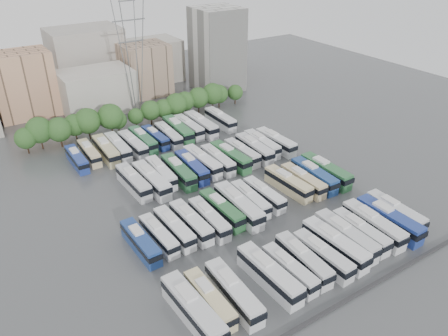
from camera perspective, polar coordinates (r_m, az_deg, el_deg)
ground at (r=88.42m, az=0.49°, el=-3.73°), size 220.00×220.00×0.00m
parapet at (r=69.21m, az=16.31°, el=-15.92°), size 56.00×0.50×0.50m
tree_line at (r=119.53m, az=-11.31°, el=7.21°), size 65.39×7.95×8.42m
city_buildings at (r=143.68m, az=-18.44°, el=11.42°), size 102.00×35.00×20.00m
apartment_tower at (r=145.75m, az=-0.90°, el=15.21°), size 14.00×14.00×26.00m
electricity_pylon at (r=123.48m, az=-11.95°, el=14.77°), size 9.00×6.91×33.83m
bus_r0_s0 at (r=62.72m, az=-4.06°, el=-17.96°), size 3.47×13.45×4.19m
bus_r0_s1 at (r=64.36m, az=-1.90°, el=-16.76°), size 2.52×11.27×3.53m
bus_r0_s2 at (r=65.01m, az=1.26°, el=-15.92°), size 3.12×12.58×3.92m
bus_r0_s4 at (r=67.90m, az=5.94°, el=-13.63°), size 3.24×13.08×4.08m
bus_r0_s5 at (r=69.51m, az=8.57°, el=-12.97°), size 2.68×11.10×3.46m
bus_r0_s6 at (r=71.37m, az=10.31°, el=-11.69°), size 3.15×12.01×3.74m
bus_r0_s7 at (r=72.83m, az=12.75°, el=-11.06°), size 2.89×11.78×3.68m
bus_r0_s8 at (r=75.15m, az=14.29°, el=-9.64°), size 3.24×13.07×4.07m
bus_r0_s9 at (r=77.43m, az=15.60°, el=-8.55°), size 3.03×12.96×4.05m
bus_r0_s10 at (r=79.47m, az=17.39°, el=-7.93°), size 2.77×11.77×3.68m
bus_r0_s11 at (r=81.55m, az=18.92°, el=-7.00°), size 3.34×13.04×4.06m
bus_r0_s12 at (r=83.70m, az=20.75°, el=-6.31°), size 2.98×13.27×4.16m
bus_r0_s13 at (r=86.52m, az=21.44°, el=-5.36°), size 2.96×12.22×3.81m
bus_r1_s0 at (r=75.03m, az=-10.84°, el=-9.48°), size 2.81×11.53×3.60m
bus_r1_s1 at (r=76.13m, az=-8.51°, el=-8.69°), size 2.79×10.94×3.41m
bus_r1_s2 at (r=77.26m, az=-6.51°, el=-7.81°), size 2.74×11.49×3.59m
bus_r1_s3 at (r=78.32m, az=-4.32°, el=-7.05°), size 2.78×11.91×3.72m
bus_r1_s4 at (r=79.03m, az=-1.94°, el=-6.63°), size 2.78×11.71×3.66m
bus_r1_s5 at (r=81.27m, az=-0.31°, el=-5.44°), size 2.92×12.02×3.75m
bus_r1_s6 at (r=82.01m, az=1.91°, el=-4.90°), size 3.38×13.64×4.25m
bus_r1_s7 at (r=84.55m, az=3.44°, el=-4.08°), size 2.99×11.32×3.52m
bus_r1_s8 at (r=86.25m, az=5.27°, el=-3.45°), size 2.51×11.08×3.47m
bus_r1_s10 at (r=90.17m, az=8.39°, el=-1.97°), size 3.23×12.23×3.80m
bus_r1_s11 at (r=91.66m, az=10.29°, el=-1.62°), size 2.66×11.87×3.72m
bus_r1_s12 at (r=93.72m, az=11.68°, el=-0.95°), size 3.38×12.77×3.97m
bus_r1_s13 at (r=95.78m, az=13.13°, el=-0.37°), size 2.97×13.23×4.14m
bus_r2_s2 at (r=91.54m, az=-11.74°, el=-1.75°), size 3.09×12.57×3.92m
bus_r2_s3 at (r=91.24m, az=-9.46°, el=-1.55°), size 3.18×13.20×4.12m
bus_r2_s4 at (r=93.95m, az=-8.23°, el=-0.63°), size 3.08×11.92×3.71m
bus_r2_s5 at (r=93.72m, az=-5.94°, el=-0.45°), size 3.26×12.78×3.98m
bus_r2_s6 at (r=95.42m, az=-4.24°, el=0.16°), size 3.26×12.42×3.86m
bus_r2_s7 at (r=97.34m, az=-2.87°, el=0.88°), size 3.13×12.85×4.01m
bus_r2_s8 at (r=98.18m, az=-0.82°, el=1.08°), size 2.92×11.92×3.72m
bus_r2_s9 at (r=99.29m, az=0.86°, el=1.51°), size 3.42×12.82×3.98m
bus_r2_s10 at (r=101.57m, az=2.36°, el=2.04°), size 2.74×11.60×3.62m
bus_r2_s11 at (r=103.19m, az=3.97°, el=2.57°), size 3.28×12.90×4.02m
bus_r2_s12 at (r=105.77m, az=4.97°, el=3.16°), size 3.09×12.29×3.83m
bus_r2_s13 at (r=107.15m, az=6.77°, el=3.45°), size 3.15×12.62×3.93m
bus_r3_s0 at (r=104.32m, az=-18.66°, el=1.14°), size 2.44×11.07×3.47m
bus_r3_s1 at (r=106.30m, az=-17.18°, el=1.94°), size 2.53×11.18×3.50m
bus_r3_s2 at (r=105.90m, az=-15.15°, el=2.29°), size 3.07×12.84×4.01m
bus_r3_s3 at (r=106.90m, az=-13.69°, el=2.71°), size 2.91×12.44×3.89m
bus_r3_s4 at (r=107.32m, az=-11.81°, el=3.03°), size 3.08×12.33×3.84m
bus_r3_s5 at (r=109.22m, az=-10.54°, el=3.64°), size 2.69×12.26×3.84m
bus_r3_s6 at (r=110.47m, az=-8.96°, el=3.98°), size 2.87×11.20×3.49m
bus_r3_s7 at (r=110.88m, az=-7.26°, el=4.28°), size 3.03×12.07×3.76m
bus_r3_s8 at (r=112.99m, az=-6.02°, el=4.98°), size 3.58×13.67×4.25m
bus_r3_s9 at (r=114.92m, az=-4.64°, el=5.37°), size 2.81×12.30×3.85m
bus_r3_s10 at (r=115.72m, az=-3.01°, el=5.69°), size 2.93×13.41×4.21m
bus_r3_s12 at (r=119.36m, az=-0.49°, el=6.41°), size 2.75×12.45×3.90m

